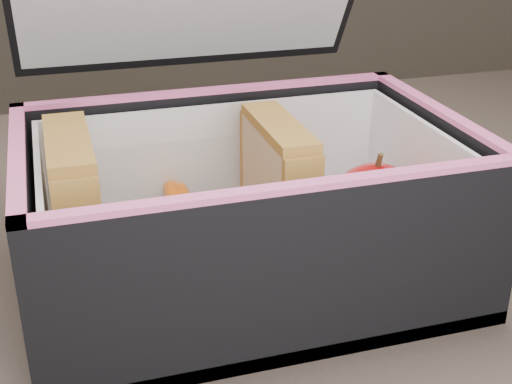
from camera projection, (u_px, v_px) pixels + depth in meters
The scene contains 8 objects.
kitchen_table at pixel (201, 354), 0.58m from camera, with size 1.20×0.80×0.75m.
lunch_bag at pixel (244, 198), 0.49m from camera, with size 0.29×0.30×0.27m.
plastic_tub at pixel (182, 227), 0.48m from camera, with size 0.18×0.13×0.07m, color white, non-canonical shape.
sandwich_left at pixel (76, 215), 0.45m from camera, with size 0.03×0.10×0.11m.
sandwich_right at pixel (278, 192), 0.49m from camera, with size 0.03×0.09×0.10m.
carrot_sticks at pixel (186, 249), 0.49m from camera, with size 0.06×0.16×0.03m.
paper_napkin at pixel (366, 245), 0.52m from camera, with size 0.07×0.07×0.01m, color white.
red_apple at pixel (376, 206), 0.50m from camera, with size 0.09×0.09×0.07m.
Camera 1 is at (-0.09, -0.46, 1.02)m, focal length 50.00 mm.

